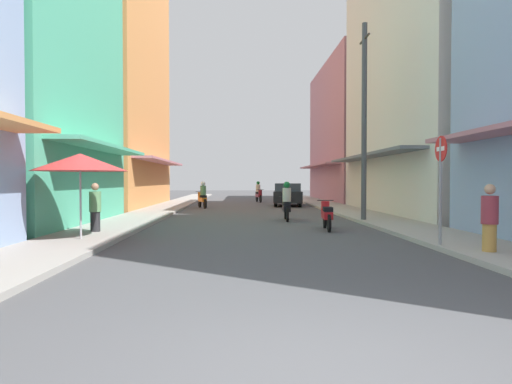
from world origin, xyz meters
TOP-DOWN VIEW (x-y plane):
  - ground_plane at (0.00, 20.08)m, footprint 105.95×105.95m
  - sidewalk_left at (-4.92, 20.08)m, footprint 2.16×56.16m
  - sidewalk_right at (4.92, 20.08)m, footprint 2.16×56.16m
  - building_left_mid at (-8.99, 13.03)m, footprint 7.05×9.05m
  - building_left_far at (-8.99, 24.80)m, footprint 7.05×12.90m
  - building_right_mid at (8.99, 18.23)m, footprint 7.05×13.23m
  - building_right_far at (8.99, 32.38)m, footprint 7.05×13.98m
  - motorbike_red at (2.17, 11.26)m, footprint 0.55×1.81m
  - motorbike_black at (1.21, 14.80)m, footprint 0.55×1.81m
  - motorbike_maroon at (0.75, 30.80)m, footprint 0.60×1.80m
  - motorbike_orange at (-2.88, 23.41)m, footprint 0.76×1.74m
  - parked_car at (2.40, 25.58)m, footprint 2.13×4.24m
  - pedestrian_crossing at (-4.91, 10.00)m, footprint 0.34×0.34m
  - pedestrian_far at (4.58, 5.89)m, footprint 0.34×0.34m
  - vendor_umbrella at (-4.76, 8.33)m, footprint 2.39×2.39m
  - utility_pole at (4.09, 13.80)m, footprint 0.20×1.20m
  - street_sign_no_entry at (3.99, 6.92)m, footprint 0.07×0.60m

SIDE VIEW (x-z plane):
  - ground_plane at x=0.00m, z-range 0.00..0.00m
  - sidewalk_left at x=-4.92m, z-range 0.00..0.12m
  - sidewalk_right at x=4.92m, z-range 0.00..0.12m
  - motorbike_red at x=2.17m, z-range 0.02..0.99m
  - motorbike_black at x=1.21m, z-range -0.09..1.49m
  - motorbike_maroon at x=0.75m, z-range -0.09..1.49m
  - motorbike_orange at x=-2.88m, z-range -0.09..1.49m
  - parked_car at x=2.40m, z-range 0.01..1.46m
  - pedestrian_far at x=4.58m, z-range 0.00..1.54m
  - pedestrian_crossing at x=-4.91m, z-range 0.00..1.54m
  - street_sign_no_entry at x=3.99m, z-range 0.39..3.04m
  - vendor_umbrella at x=-4.76m, z-range 0.93..3.24m
  - utility_pole at x=4.09m, z-range 0.08..7.70m
  - building_right_far at x=8.99m, z-range 0.00..10.83m
  - building_left_mid at x=-8.99m, z-range -0.01..12.33m
  - building_right_mid at x=8.99m, z-range -0.01..14.42m
  - building_left_far at x=-8.99m, z-range -0.01..16.73m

